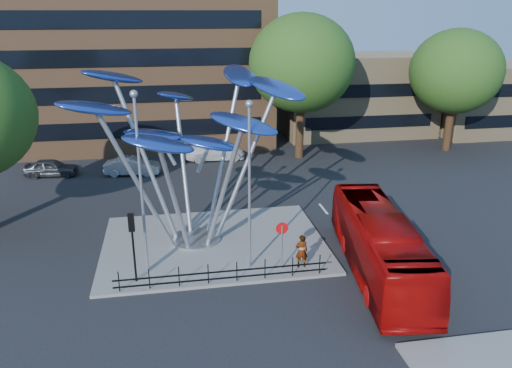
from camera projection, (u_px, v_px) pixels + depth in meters
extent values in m
plane|color=black|center=(250.00, 302.00, 22.03)|extent=(120.00, 120.00, 0.00)
cube|color=slate|center=(214.00, 244.00, 27.42)|extent=(12.00, 9.00, 0.15)
cube|color=tan|center=(356.00, 95.00, 51.22)|extent=(15.00, 8.00, 8.00)
cube|color=tan|center=(490.00, 99.00, 51.83)|extent=(12.00, 8.00, 7.00)
cylinder|color=black|center=(300.00, 125.00, 42.85)|extent=(0.70, 0.70, 5.72)
ellipsoid|color=#1D4213|center=(302.00, 63.00, 41.13)|extent=(8.80, 8.80, 8.10)
cylinder|color=black|center=(449.00, 123.00, 45.25)|extent=(0.70, 0.70, 5.06)
ellipsoid|color=#1D4213|center=(456.00, 71.00, 43.74)|extent=(8.00, 8.00, 7.36)
cylinder|color=#9EA0A5|center=(195.00, 239.00, 27.67)|extent=(2.80, 2.80, 0.12)
cylinder|color=#9EA0A5|center=(170.00, 178.00, 25.65)|extent=(0.24, 0.24, 7.80)
ellipsoid|color=#294AB3|center=(95.00, 108.00, 22.91)|extent=(3.92, 2.95, 1.39)
cylinder|color=#9EA0A5|center=(186.00, 192.00, 25.64)|extent=(0.24, 0.24, 6.40)
ellipsoid|color=#294AB3|center=(158.00, 144.00, 22.34)|extent=(3.47, 1.78, 1.31)
cylinder|color=#9EA0A5|center=(205.00, 184.00, 25.89)|extent=(0.24, 0.24, 7.00)
ellipsoid|color=#294AB3|center=(243.00, 123.00, 23.55)|extent=(3.81, 3.11, 1.36)
cylinder|color=#9EA0A5|center=(215.00, 168.00, 26.54)|extent=(0.24, 0.24, 8.20)
ellipsoid|color=#294AB3|center=(277.00, 88.00, 26.11)|extent=(3.52, 4.06, 1.44)
cylinder|color=#9EA0A5|center=(206.00, 160.00, 27.24)|extent=(0.24, 0.24, 8.60)
ellipsoid|color=#294AB3|center=(240.00, 75.00, 28.04)|extent=(2.21, 3.79, 1.39)
cylinder|color=#9EA0A5|center=(188.00, 171.00, 27.37)|extent=(0.24, 0.24, 7.40)
ellipsoid|color=#294AB3|center=(176.00, 96.00, 28.50)|extent=(3.02, 3.71, 1.34)
cylinder|color=#9EA0A5|center=(173.00, 163.00, 26.45)|extent=(0.24, 0.24, 8.80)
ellipsoid|color=#294AB3|center=(113.00, 77.00, 25.84)|extent=(3.88, 3.60, 1.42)
ellipsoid|color=#294AB3|center=(155.00, 135.00, 25.60)|extent=(3.40, 1.96, 1.13)
ellipsoid|color=#294AB3|center=(209.00, 143.00, 25.62)|extent=(3.39, 2.16, 1.11)
cylinder|color=#9EA0A5|center=(141.00, 188.00, 23.09)|extent=(0.14, 0.14, 8.50)
sphere|color=#9EA0A5|center=(134.00, 94.00, 21.65)|extent=(0.36, 0.36, 0.36)
cylinder|color=#9EA0A5|center=(249.00, 191.00, 23.53)|extent=(0.14, 0.14, 8.00)
sphere|color=#9EA0A5|center=(249.00, 104.00, 22.17)|extent=(0.36, 0.36, 0.36)
cylinder|color=black|center=(134.00, 250.00, 22.95)|extent=(0.10, 0.10, 3.20)
cube|color=black|center=(131.00, 223.00, 22.49)|extent=(0.28, 0.18, 0.85)
sphere|color=#FF0C0C|center=(131.00, 217.00, 22.40)|extent=(0.18, 0.18, 0.18)
cylinder|color=#9EA0A5|center=(282.00, 247.00, 24.25)|extent=(0.08, 0.08, 2.30)
cylinder|color=red|center=(282.00, 228.00, 23.95)|extent=(0.60, 0.04, 0.60)
cube|color=white|center=(282.00, 228.00, 23.97)|extent=(0.42, 0.03, 0.10)
cylinder|color=black|center=(119.00, 282.00, 22.46)|extent=(0.05, 0.05, 1.00)
cylinder|color=black|center=(149.00, 279.00, 22.68)|extent=(0.05, 0.05, 1.00)
cylinder|color=black|center=(179.00, 276.00, 22.90)|extent=(0.05, 0.05, 1.00)
cylinder|color=black|center=(208.00, 274.00, 23.12)|extent=(0.05, 0.05, 1.00)
cylinder|color=black|center=(237.00, 271.00, 23.34)|extent=(0.05, 0.05, 1.00)
cylinder|color=black|center=(265.00, 269.00, 23.56)|extent=(0.05, 0.05, 1.00)
cylinder|color=black|center=(293.00, 266.00, 23.78)|extent=(0.05, 0.05, 1.00)
cylinder|color=black|center=(320.00, 264.00, 24.00)|extent=(0.05, 0.05, 1.00)
cube|color=black|center=(223.00, 272.00, 23.21)|extent=(10.00, 0.06, 0.06)
cube|color=black|center=(223.00, 278.00, 23.33)|extent=(10.00, 0.06, 0.06)
imported|color=#A50807|center=(379.00, 244.00, 24.06)|extent=(4.10, 11.26, 3.06)
imported|color=gray|center=(302.00, 251.00, 24.51)|extent=(0.65, 0.45, 1.72)
imported|color=#3A3C41|center=(51.00, 168.00, 38.59)|extent=(4.11, 1.95, 1.36)
imported|color=#B1B3BA|center=(132.00, 166.00, 38.91)|extent=(4.40, 2.01, 1.40)
imported|color=silver|center=(215.00, 151.00, 42.86)|extent=(5.19, 2.20, 1.50)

